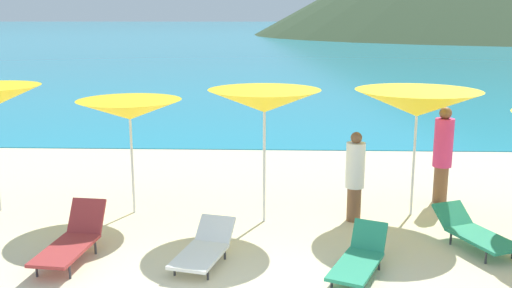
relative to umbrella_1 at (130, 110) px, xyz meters
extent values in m
cube|color=beige|center=(2.46, 5.64, -2.11)|extent=(50.00, 100.00, 0.30)
cube|color=teal|center=(2.46, 225.28, -1.95)|extent=(650.00, 440.00, 0.02)
cylinder|color=silver|center=(0.00, 0.00, -0.93)|extent=(0.04, 0.04, 2.05)
cone|color=yellow|center=(0.00, 0.00, 0.00)|extent=(2.07, 2.07, 0.36)
sphere|color=silver|center=(0.00, 0.00, 0.12)|extent=(0.07, 0.07, 0.07)
cylinder|color=silver|center=(2.47, -0.40, -0.81)|extent=(0.05, 0.05, 2.29)
cone|color=yellow|center=(2.47, -0.40, 0.23)|extent=(2.04, 2.04, 0.40)
sphere|color=silver|center=(2.47, -0.40, 0.36)|extent=(0.07, 0.07, 0.07)
cylinder|color=silver|center=(5.20, 0.06, -0.85)|extent=(0.05, 0.05, 2.22)
cone|color=yellow|center=(5.20, 0.06, 0.14)|extent=(2.45, 2.45, 0.47)
sphere|color=silver|center=(5.20, 0.06, 0.29)|extent=(0.07, 0.07, 0.07)
cube|color=#A53333|center=(-0.43, -2.41, -1.71)|extent=(0.71, 1.31, 0.05)
cube|color=#A53333|center=(-0.35, -1.64, -1.46)|extent=(0.59, 0.40, 0.52)
cylinder|color=#333338|center=(-0.72, -2.78, -1.85)|extent=(0.04, 0.04, 0.23)
cylinder|color=#333338|center=(-0.22, -2.84, -1.85)|extent=(0.04, 0.04, 0.23)
cylinder|color=#333338|center=(-0.63, -1.91, -1.85)|extent=(0.04, 0.04, 0.23)
cylinder|color=#333338|center=(-0.13, -1.96, -1.85)|extent=(0.04, 0.04, 0.23)
cube|color=white|center=(1.56, -2.43, -1.77)|extent=(0.83, 1.16, 0.05)
cube|color=white|center=(1.73, -1.75, -1.61)|extent=(0.64, 0.51, 0.36)
cylinder|color=#333338|center=(1.23, -2.68, -1.88)|extent=(0.04, 0.04, 0.17)
cylinder|color=#333338|center=(1.72, -2.80, -1.88)|extent=(0.04, 0.04, 0.17)
cylinder|color=#333338|center=(1.41, -1.97, -1.88)|extent=(0.04, 0.04, 0.17)
cylinder|color=#333338|center=(1.90, -2.09, -1.88)|extent=(0.04, 0.04, 0.17)
cube|color=#268C66|center=(3.80, -2.72, -1.76)|extent=(0.96, 1.30, 0.05)
cube|color=#268C66|center=(4.08, -2.08, -1.55)|extent=(0.56, 0.43, 0.44)
cylinder|color=#333338|center=(3.44, -2.97, -1.87)|extent=(0.04, 0.04, 0.18)
cylinder|color=#333338|center=(3.85, -3.15, -1.87)|extent=(0.04, 0.04, 0.18)
cylinder|color=#333338|center=(3.77, -2.21, -1.87)|extent=(0.04, 0.04, 0.18)
cylinder|color=#333338|center=(4.19, -2.39, -1.87)|extent=(0.04, 0.04, 0.18)
cube|color=#268C66|center=(5.92, -1.69, -1.73)|extent=(1.00, 1.28, 0.05)
cube|color=#268C66|center=(5.63, -0.99, -1.58)|extent=(0.68, 0.59, 0.34)
cylinder|color=#333338|center=(5.82, -2.11, -1.86)|extent=(0.04, 0.04, 0.20)
cylinder|color=#333338|center=(5.52, -1.38, -1.86)|extent=(0.04, 0.04, 0.20)
cylinder|color=#333338|center=(5.99, -1.18, -1.86)|extent=(0.04, 0.04, 0.20)
cylinder|color=brown|center=(4.08, -0.30, -1.65)|extent=(0.25, 0.25, 0.63)
cylinder|color=white|center=(4.08, -0.30, -0.93)|extent=(0.34, 0.34, 0.82)
sphere|color=brown|center=(4.08, -0.30, -0.43)|extent=(0.20, 0.20, 0.20)
cylinder|color=brown|center=(5.94, 0.84, -1.59)|extent=(0.28, 0.28, 0.74)
cylinder|color=#D83372|center=(5.94, 0.84, -0.75)|extent=(0.37, 0.37, 0.96)
sphere|color=brown|center=(5.94, 0.84, -0.16)|extent=(0.24, 0.24, 0.24)
camera|label=1|loc=(2.67, -10.25, 1.65)|focal=40.36mm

